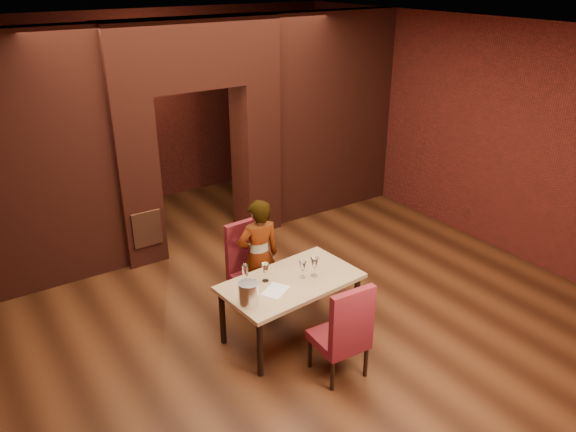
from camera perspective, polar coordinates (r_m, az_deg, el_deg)
name	(u,v)px	position (r m, az deg, el deg)	size (l,w,h in m)	color
floor	(274,299)	(7.09, -1.40, -8.45)	(8.00, 8.00, 0.00)	#4A2512
ceiling	(271,31)	(6.00, -1.72, 18.24)	(7.00, 8.00, 0.04)	silver
wall_back	(145,110)	(9.85, -14.33, 10.42)	(7.00, 0.04, 3.20)	maroon
wall_right	(477,132)	(8.66, 18.61, 8.07)	(0.04, 8.00, 3.20)	maroon
pillar_left	(135,181)	(7.86, -15.31, 3.44)	(0.55, 0.55, 2.30)	maroon
pillar_right	(256,157)	(8.60, -3.31, 6.05)	(0.55, 0.55, 2.30)	maroon
lintel	(191,53)	(7.81, -9.84, 15.97)	(2.45, 0.55, 0.90)	maroon
wing_wall_left	(15,169)	(7.44, -25.96, 4.32)	(2.27, 0.35, 3.20)	maroon
wing_wall_right	(330,115)	(9.24, 4.28, 10.21)	(2.27, 0.35, 3.20)	maroon
vent_panel	(147,229)	(7.83, -14.11, -1.28)	(0.40, 0.03, 0.50)	brown
rear_door	(127,146)	(9.81, -16.06, 6.83)	(0.90, 0.08, 2.10)	black
rear_door_frame	(128,147)	(9.77, -15.99, 6.78)	(1.02, 0.04, 2.22)	black
dining_table	(291,308)	(6.29, 0.30, -9.29)	(1.50, 0.84, 0.70)	tan
chair_far	(254,268)	(6.70, -3.52, -5.28)	(0.48, 0.48, 1.06)	maroon
chair_near	(339,328)	(5.69, 5.18, -11.26)	(0.48, 0.48, 1.06)	maroon
person_seated	(259,256)	(6.56, -2.98, -4.13)	(0.52, 0.34, 1.43)	white
wine_glass_a	(265,272)	(6.04, -2.32, -5.75)	(0.09, 0.09, 0.21)	white
wine_glass_b	(303,270)	(6.11, 1.50, -5.46)	(0.08, 0.08, 0.20)	white
wine_glass_c	(314,267)	(6.14, 2.70, -5.19)	(0.09, 0.09, 0.22)	white
tasting_sheet	(275,290)	(5.92, -1.30, -7.57)	(0.29, 0.21, 0.00)	white
wine_bucket	(249,294)	(5.65, -4.02, -7.89)	(0.20, 0.20, 0.25)	silver
water_bottle	(245,275)	(5.95, -4.36, -6.00)	(0.06, 0.06, 0.27)	white
potted_plant	(294,278)	(7.11, 0.64, -6.29)	(0.38, 0.33, 0.43)	#336E2A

